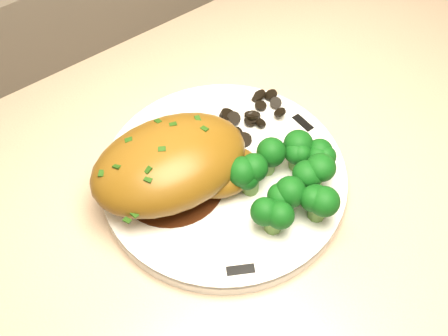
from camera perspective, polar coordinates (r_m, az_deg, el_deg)
plate at (r=0.62m, az=-0.00°, el=-1.03°), size 0.34×0.34×0.02m
rim_accent_0 at (r=0.66m, az=8.01°, el=4.55°), size 0.01×0.03×0.00m
rim_accent_1 at (r=0.65m, az=-9.62°, el=2.66°), size 0.03×0.02×0.00m
rim_accent_2 at (r=0.55m, az=1.69°, el=-10.31°), size 0.03×0.02×0.00m
gravy_pool at (r=0.61m, az=-5.34°, el=-1.37°), size 0.12×0.12×0.00m
chicken_breast at (r=0.58m, az=-4.93°, el=0.36°), size 0.18×0.14×0.07m
mushroom_pile at (r=0.66m, az=2.93°, el=5.30°), size 0.08×0.06×0.02m
broccoli_florets at (r=0.58m, az=6.85°, el=-1.13°), size 0.11×0.10×0.04m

